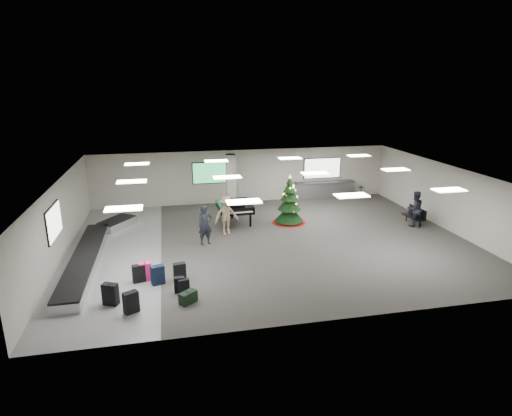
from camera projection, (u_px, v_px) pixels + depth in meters
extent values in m
plane|color=#3C3A37|center=(271.00, 241.00, 19.82)|extent=(18.00, 18.00, 0.00)
cube|color=#A8A499|center=(244.00, 176.00, 25.93)|extent=(18.00, 0.02, 3.20)
cube|color=#A8A499|center=(328.00, 274.00, 12.80)|extent=(18.00, 0.02, 3.20)
cube|color=#A8A499|center=(59.00, 221.00, 17.58)|extent=(0.02, 14.00, 3.20)
cube|color=#A8A499|center=(448.00, 198.00, 21.15)|extent=(0.02, 14.00, 3.20)
cube|color=silver|center=(272.00, 174.00, 18.91)|extent=(18.00, 14.00, 0.02)
cube|color=gray|center=(114.00, 253.00, 18.43)|extent=(4.00, 14.00, 0.01)
cube|color=#B3ACA4|center=(231.00, 182.00, 24.42)|extent=(0.50, 0.50, 3.20)
cube|color=green|center=(211.00, 173.00, 25.40)|extent=(2.20, 0.08, 1.30)
cube|color=white|center=(322.00, 168.00, 26.79)|extent=(2.40, 0.08, 1.30)
cube|color=white|center=(54.00, 222.00, 16.57)|extent=(0.08, 2.10, 1.30)
cube|color=white|center=(124.00, 209.00, 13.99)|extent=(1.20, 0.60, 0.04)
cube|color=white|center=(132.00, 182.00, 17.74)|extent=(1.20, 0.60, 0.04)
cube|color=white|center=(137.00, 164.00, 21.49)|extent=(1.20, 0.60, 0.04)
cube|color=white|center=(244.00, 202.00, 14.78)|extent=(1.20, 0.60, 0.04)
cube|color=white|center=(227.00, 177.00, 18.53)|extent=(1.20, 0.60, 0.04)
cube|color=white|center=(216.00, 161.00, 22.28)|extent=(1.20, 0.60, 0.04)
cube|color=white|center=(352.00, 195.00, 15.57)|extent=(1.20, 0.60, 0.04)
cube|color=white|center=(315.00, 173.00, 19.32)|extent=(1.20, 0.60, 0.04)
cube|color=white|center=(290.00, 158.00, 23.07)|extent=(1.20, 0.60, 0.04)
cube|color=white|center=(449.00, 190.00, 16.37)|extent=(1.20, 0.60, 0.04)
cube|color=white|center=(395.00, 170.00, 20.12)|extent=(1.20, 0.60, 0.04)
cube|color=white|center=(359.00, 156.00, 23.87)|extent=(1.20, 0.60, 0.04)
cube|color=silver|center=(85.00, 261.00, 17.24)|extent=(1.00, 8.00, 0.38)
cube|color=black|center=(84.00, 256.00, 17.18)|extent=(0.95, 7.90, 0.05)
cube|color=silver|center=(117.00, 224.00, 21.72)|extent=(1.97, 2.21, 0.38)
cube|color=black|center=(116.00, 220.00, 21.66)|extent=(1.87, 2.10, 0.05)
cube|color=silver|center=(323.00, 190.00, 26.90)|extent=(4.00, 0.60, 1.05)
cube|color=#2F2F32|center=(323.00, 182.00, 26.75)|extent=(4.05, 0.65, 0.04)
cube|color=black|center=(131.00, 302.00, 13.65)|extent=(0.53, 0.45, 0.72)
cube|color=black|center=(130.00, 292.00, 13.54)|extent=(0.10, 0.15, 0.02)
cube|color=black|center=(179.00, 285.00, 14.98)|extent=(0.38, 0.20, 0.58)
cube|color=black|center=(179.00, 277.00, 14.89)|extent=(0.03, 0.12, 0.02)
cube|color=#FF216D|center=(145.00, 272.00, 15.86)|extent=(0.47, 0.28, 0.71)
cube|color=black|center=(144.00, 263.00, 15.76)|extent=(0.04, 0.15, 0.02)
cube|color=black|center=(180.00, 272.00, 15.91)|extent=(0.48, 0.32, 0.67)
cube|color=black|center=(179.00, 263.00, 15.81)|extent=(0.06, 0.15, 0.02)
cube|color=black|center=(158.00, 275.00, 15.57)|extent=(0.53, 0.40, 0.72)
cube|color=black|center=(157.00, 266.00, 15.47)|extent=(0.08, 0.16, 0.02)
cube|color=black|center=(110.00, 294.00, 14.14)|extent=(0.57, 0.46, 0.75)
cube|color=black|center=(109.00, 284.00, 14.03)|extent=(0.10, 0.16, 0.02)
cube|color=black|center=(188.00, 297.00, 14.29)|extent=(0.66, 0.62, 0.40)
cube|color=black|center=(188.00, 292.00, 14.23)|extent=(0.14, 0.16, 0.02)
cube|color=black|center=(184.00, 286.00, 14.90)|extent=(0.40, 0.25, 0.53)
cube|color=black|center=(184.00, 279.00, 14.82)|extent=(0.05, 0.12, 0.02)
cube|color=black|center=(139.00, 273.00, 15.75)|extent=(0.50, 0.36, 0.67)
cube|color=black|center=(138.00, 265.00, 15.65)|extent=(0.07, 0.16, 0.02)
cone|color=maroon|center=(289.00, 221.00, 22.48)|extent=(1.80, 1.80, 0.11)
cylinder|color=#3F2819|center=(289.00, 218.00, 22.43)|extent=(0.11, 0.11, 0.47)
cone|color=black|center=(289.00, 213.00, 22.35)|extent=(1.52, 1.52, 0.85)
cone|color=black|center=(289.00, 202.00, 22.19)|extent=(1.23, 1.23, 0.76)
cone|color=black|center=(290.00, 194.00, 22.05)|extent=(0.95, 0.95, 0.66)
cone|color=black|center=(290.00, 186.00, 21.95)|extent=(0.66, 0.66, 0.57)
cone|color=black|center=(290.00, 180.00, 21.85)|extent=(0.38, 0.38, 0.43)
cone|color=#FFE566|center=(290.00, 176.00, 21.79)|extent=(0.15, 0.15, 0.17)
cube|color=black|center=(235.00, 206.00, 22.18)|extent=(1.77, 1.98, 0.31)
cube|color=black|center=(239.00, 214.00, 21.23)|extent=(1.61, 0.37, 0.11)
cube|color=white|center=(239.00, 213.00, 21.18)|extent=(1.44, 0.19, 0.02)
cube|color=black|center=(237.00, 206.00, 21.40)|extent=(0.78, 0.05, 0.24)
cylinder|color=black|center=(225.00, 221.00, 21.46)|extent=(0.11, 0.11, 0.75)
cylinder|color=black|center=(250.00, 219.00, 21.76)|extent=(0.11, 0.11, 0.75)
cylinder|color=black|center=(232.00, 212.00, 23.05)|extent=(0.11, 0.11, 0.75)
cube|color=black|center=(413.00, 217.00, 22.05)|extent=(0.55, 1.46, 0.06)
cylinder|color=black|center=(419.00, 224.00, 21.57)|extent=(0.06, 0.06, 0.38)
cylinder|color=black|center=(407.00, 218.00, 22.65)|extent=(0.06, 0.06, 0.38)
cube|color=black|center=(418.00, 212.00, 22.02)|extent=(0.12, 1.44, 0.48)
imported|color=black|center=(205.00, 225.00, 19.24)|extent=(0.77, 0.62, 1.84)
imported|color=#96785C|center=(226.00, 215.00, 20.52)|extent=(1.36, 0.96, 1.91)
imported|color=black|center=(415.00, 209.00, 21.69)|extent=(0.93, 0.74, 1.83)
imported|color=#173D13|center=(290.00, 195.00, 26.34)|extent=(0.54, 0.54, 0.77)
imported|color=#173D13|center=(361.00, 191.00, 27.31)|extent=(0.58, 0.58, 0.74)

